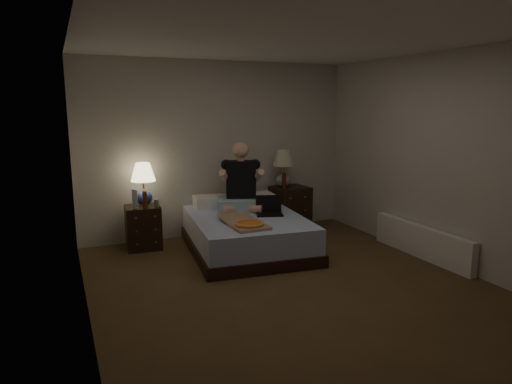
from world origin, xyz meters
name	(u,v)px	position (x,y,z in m)	size (l,w,h in m)	color
floor	(290,285)	(0.00, 0.00, 0.00)	(4.00, 4.50, 0.00)	brown
ceiling	(294,39)	(0.00, 0.00, 2.50)	(4.00, 4.50, 0.00)	white
wall_back	(219,149)	(0.00, 2.25, 1.25)	(4.00, 2.50, 0.00)	silver
wall_front	(481,218)	(0.00, -2.25, 1.25)	(4.00, 2.50, 0.00)	silver
wall_left	(80,181)	(-2.00, 0.00, 1.25)	(4.50, 2.50, 0.00)	silver
wall_right	(442,159)	(2.00, 0.00, 1.25)	(4.50, 2.50, 0.00)	silver
bed	(246,233)	(0.04, 1.30, 0.23)	(1.38, 1.84, 0.46)	#5F79BF
nightstand_left	(143,227)	(-1.18, 1.92, 0.29)	(0.44, 0.40, 0.57)	black
nightstand_right	(290,209)	(1.02, 1.94, 0.33)	(0.51, 0.46, 0.67)	black
lamp_left	(144,184)	(-1.14, 2.00, 0.85)	(0.32, 0.32, 0.56)	navy
lamp_right	(283,168)	(0.93, 2.00, 0.95)	(0.32, 0.32, 0.56)	gray
water_bottle	(135,199)	(-1.29, 1.83, 0.70)	(0.07, 0.07, 0.25)	silver
soda_can	(157,203)	(-1.01, 1.81, 0.62)	(0.07, 0.07, 0.10)	#A3A39F
beer_bottle_left	(145,200)	(-1.17, 1.75, 0.69)	(0.06, 0.06, 0.23)	#59280C
beer_bottle_right	(284,181)	(0.88, 1.86, 0.78)	(0.06, 0.06, 0.23)	#5A1A0C
person	(241,176)	(0.11, 1.66, 0.93)	(0.66, 0.52, 0.93)	black
laptop	(270,206)	(0.34, 1.23, 0.58)	(0.34, 0.28, 0.24)	black
pizza_box	(249,225)	(-0.16, 0.74, 0.50)	(0.40, 0.76, 0.08)	tan
radiator	(421,242)	(1.93, 0.15, 0.20)	(0.10, 1.60, 0.40)	white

